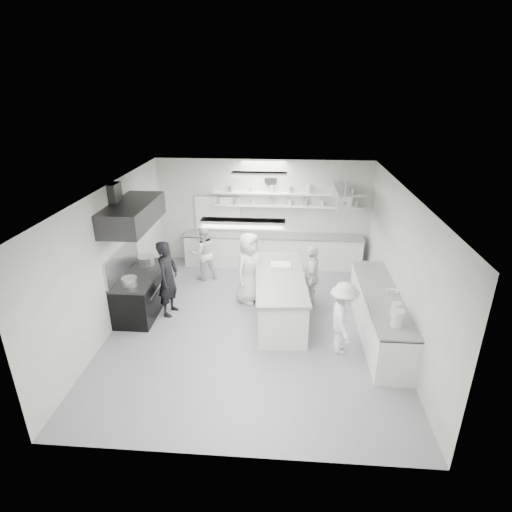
# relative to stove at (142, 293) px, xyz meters

# --- Properties ---
(floor) EXTENTS (6.00, 7.00, 0.02)m
(floor) POSITION_rel_stove_xyz_m (2.60, -0.40, -0.46)
(floor) COLOR gray
(floor) RESTS_ON ground
(ceiling) EXTENTS (6.00, 7.00, 0.02)m
(ceiling) POSITION_rel_stove_xyz_m (2.60, -0.40, 2.56)
(ceiling) COLOR white
(ceiling) RESTS_ON wall_back
(wall_back) EXTENTS (6.00, 0.04, 3.00)m
(wall_back) POSITION_rel_stove_xyz_m (2.60, 3.10, 1.05)
(wall_back) COLOR silver
(wall_back) RESTS_ON floor
(wall_front) EXTENTS (6.00, 0.04, 3.00)m
(wall_front) POSITION_rel_stove_xyz_m (2.60, -3.90, 1.05)
(wall_front) COLOR silver
(wall_front) RESTS_ON floor
(wall_left) EXTENTS (0.04, 7.00, 3.00)m
(wall_left) POSITION_rel_stove_xyz_m (-0.40, -0.40, 1.05)
(wall_left) COLOR silver
(wall_left) RESTS_ON floor
(wall_right) EXTENTS (0.04, 7.00, 3.00)m
(wall_right) POSITION_rel_stove_xyz_m (5.60, -0.40, 1.05)
(wall_right) COLOR silver
(wall_right) RESTS_ON floor
(stove) EXTENTS (0.80, 1.80, 0.90)m
(stove) POSITION_rel_stove_xyz_m (0.00, 0.00, 0.00)
(stove) COLOR black
(stove) RESTS_ON floor
(exhaust_hood) EXTENTS (0.85, 2.00, 0.50)m
(exhaust_hood) POSITION_rel_stove_xyz_m (0.00, -0.00, 1.90)
(exhaust_hood) COLOR #2B2B2C
(exhaust_hood) RESTS_ON wall_left
(back_counter) EXTENTS (5.00, 0.60, 0.92)m
(back_counter) POSITION_rel_stove_xyz_m (2.90, 2.80, 0.01)
(back_counter) COLOR white
(back_counter) RESTS_ON floor
(shelf_lower) EXTENTS (4.20, 0.26, 0.04)m
(shelf_lower) POSITION_rel_stove_xyz_m (3.30, 2.97, 1.30)
(shelf_lower) COLOR white
(shelf_lower) RESTS_ON wall_back
(shelf_upper) EXTENTS (4.20, 0.26, 0.04)m
(shelf_upper) POSITION_rel_stove_xyz_m (3.30, 2.97, 1.65)
(shelf_upper) COLOR white
(shelf_upper) RESTS_ON wall_back
(pass_through_window) EXTENTS (1.30, 0.04, 1.00)m
(pass_through_window) POSITION_rel_stove_xyz_m (1.30, 3.08, 1.00)
(pass_through_window) COLOR black
(pass_through_window) RESTS_ON wall_back
(wall_clock) EXTENTS (0.32, 0.05, 0.32)m
(wall_clock) POSITION_rel_stove_xyz_m (2.80, 3.06, 2.00)
(wall_clock) COLOR white
(wall_clock) RESTS_ON wall_back
(right_counter) EXTENTS (0.74, 3.30, 0.94)m
(right_counter) POSITION_rel_stove_xyz_m (5.25, -0.60, 0.02)
(right_counter) COLOR white
(right_counter) RESTS_ON floor
(pot_rack) EXTENTS (0.30, 1.60, 0.40)m
(pot_rack) POSITION_rel_stove_xyz_m (4.60, 2.00, 1.85)
(pot_rack) COLOR #B2B4B8
(pot_rack) RESTS_ON ceiling
(light_fixture_front) EXTENTS (1.30, 0.25, 0.10)m
(light_fixture_front) POSITION_rel_stove_xyz_m (2.60, -2.20, 2.49)
(light_fixture_front) COLOR white
(light_fixture_front) RESTS_ON ceiling
(light_fixture_rear) EXTENTS (1.30, 0.25, 0.10)m
(light_fixture_rear) POSITION_rel_stove_xyz_m (2.60, 1.40, 2.49)
(light_fixture_rear) COLOR white
(light_fixture_rear) RESTS_ON ceiling
(prep_island) EXTENTS (1.19, 2.71, 0.97)m
(prep_island) POSITION_rel_stove_xyz_m (3.16, -0.02, 0.04)
(prep_island) COLOR white
(prep_island) RESTS_ON floor
(stove_pot) EXTENTS (0.39, 0.39, 0.25)m
(stove_pot) POSITION_rel_stove_xyz_m (0.00, 0.49, 0.59)
(stove_pot) COLOR #B2B4B8
(stove_pot) RESTS_ON stove
(cook_stove) EXTENTS (0.53, 0.71, 1.77)m
(cook_stove) POSITION_rel_stove_xyz_m (0.67, -0.06, 0.43)
(cook_stove) COLOR black
(cook_stove) RESTS_ON floor
(cook_back) EXTENTS (0.89, 0.81, 1.48)m
(cook_back) POSITION_rel_stove_xyz_m (1.09, 1.81, 0.29)
(cook_back) COLOR white
(cook_back) RESTS_ON floor
(cook_island_left) EXTENTS (0.92, 1.01, 1.74)m
(cook_island_left) POSITION_rel_stove_xyz_m (2.41, 0.68, 0.42)
(cook_island_left) COLOR white
(cook_island_left) RESTS_ON floor
(cook_island_right) EXTENTS (0.49, 0.93, 1.52)m
(cook_island_right) POSITION_rel_stove_xyz_m (3.88, 0.55, 0.31)
(cook_island_right) COLOR white
(cook_island_right) RESTS_ON floor
(cook_right) EXTENTS (0.60, 0.99, 1.49)m
(cook_right) POSITION_rel_stove_xyz_m (4.40, -1.24, 0.30)
(cook_right) COLOR white
(cook_right) RESTS_ON floor
(bowl_island_a) EXTENTS (0.32, 0.32, 0.06)m
(bowl_island_a) POSITION_rel_stove_xyz_m (3.01, 0.64, 0.55)
(bowl_island_a) COLOR #B2B4B8
(bowl_island_a) RESTS_ON prep_island
(bowl_island_b) EXTENTS (0.23, 0.23, 0.06)m
(bowl_island_b) POSITION_rel_stove_xyz_m (2.97, -0.40, 0.55)
(bowl_island_b) COLOR white
(bowl_island_b) RESTS_ON prep_island
(bowl_right) EXTENTS (0.33, 0.33, 0.06)m
(bowl_right) POSITION_rel_stove_xyz_m (5.45, -0.52, 0.52)
(bowl_right) COLOR white
(bowl_right) RESTS_ON right_counter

